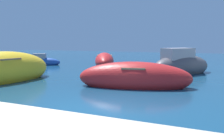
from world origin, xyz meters
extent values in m
plane|color=navy|center=(0.00, 0.00, 0.00)|extent=(80.00, 80.00, 0.00)
ellipsoid|color=gold|center=(-7.22, 2.69, 0.58)|extent=(3.08, 6.45, 2.12)
cube|color=brown|center=(-7.22, 2.69, 1.26)|extent=(2.02, 1.46, 0.08)
ellipsoid|color=#B21E1E|center=(-6.09, 13.01, 0.41)|extent=(3.93, 5.59, 1.49)
cube|color=brown|center=(-6.09, 13.01, 0.90)|extent=(1.67, 1.57, 0.08)
ellipsoid|color=#B21E1E|center=(-0.12, 4.25, 0.43)|extent=(5.71, 3.07, 1.58)
cube|color=brown|center=(-0.12, 4.25, 0.95)|extent=(1.41, 1.63, 0.08)
ellipsoid|color=#1E479E|center=(-11.39, 10.94, 0.24)|extent=(3.24, 2.41, 0.88)
cube|color=gray|center=(-11.61, 10.82, 0.79)|extent=(1.26, 1.05, 0.56)
ellipsoid|color=#3F3F47|center=(1.14, 10.20, 0.46)|extent=(4.20, 5.02, 1.66)
cube|color=gray|center=(0.93, 9.88, 1.34)|extent=(2.10, 2.39, 0.78)
ellipsoid|color=#197233|center=(-0.26, 15.48, 0.34)|extent=(1.69, 3.70, 1.22)
cube|color=brown|center=(-0.26, 15.48, 0.74)|extent=(1.15, 0.82, 0.08)
camera|label=1|loc=(3.83, -6.89, 2.21)|focal=39.73mm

